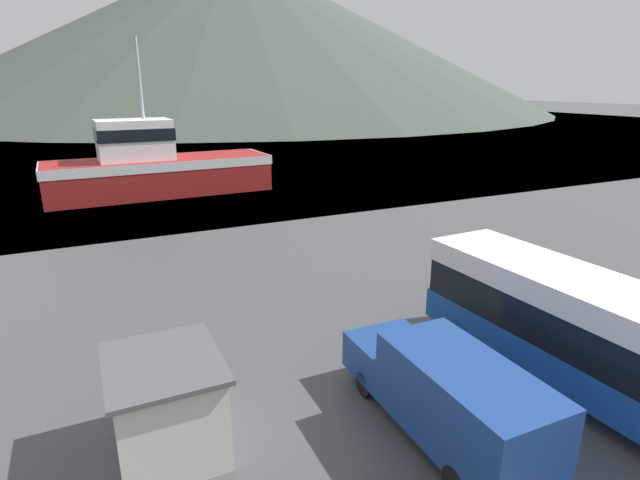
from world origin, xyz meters
TOP-DOWN VIEW (x-y plane):
  - water_surface at (0.00, 145.56)m, footprint 240.00×240.00m
  - hill_backdrop at (36.14, 159.60)m, footprint 188.56×188.56m
  - tour_bus at (0.12, 5.07)m, footprint 2.92×10.62m
  - delivery_van at (-4.49, 5.31)m, footprint 2.17×6.26m
  - fishing_boat at (-6.61, 37.37)m, footprint 16.74×5.55m
  - dock_kiosk at (-10.58, 7.70)m, footprint 2.51×2.93m
  - small_boat at (-0.12, 50.42)m, footprint 5.24×7.35m

SIDE VIEW (x-z plane):
  - water_surface at x=0.00m, z-range 0.00..0.00m
  - small_boat at x=-0.12m, z-range 0.00..0.84m
  - dock_kiosk at x=-10.58m, z-range 0.01..2.37m
  - delivery_van at x=-4.49m, z-range 0.08..2.35m
  - tour_bus at x=0.12m, z-range 0.20..3.45m
  - fishing_boat at x=-6.61m, z-range -3.58..7.87m
  - hill_backdrop at x=36.14m, z-range 0.00..46.47m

